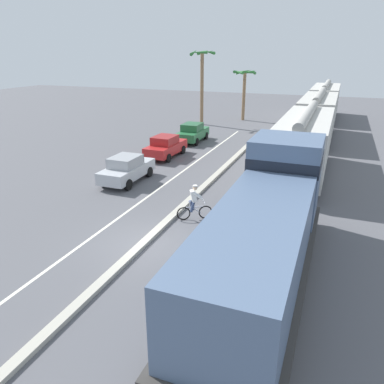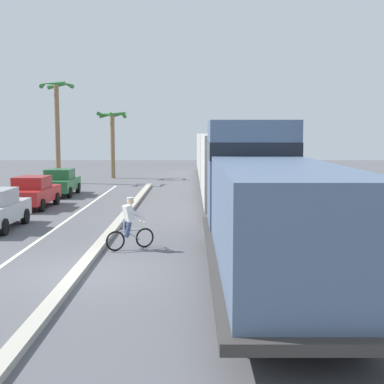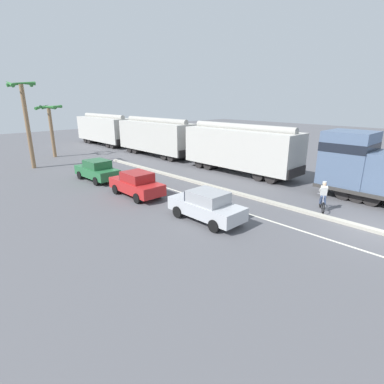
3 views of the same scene
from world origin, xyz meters
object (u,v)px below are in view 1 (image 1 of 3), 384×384
Objects in this scene: parked_car_green at (193,133)px; palm_tree_near at (244,82)px; locomotive at (268,226)px; cyclist at (194,203)px; hopper_car_lead at (304,143)px; parked_car_silver at (127,169)px; palm_tree_far at (202,74)px; hopper_car_middle at (318,116)px; parked_car_red at (166,146)px; hopper_car_trailing at (325,101)px.

palm_tree_near reaches higher than parked_car_green.
locomotive is 6.77× the size of cyclist.
palm_tree_near is (-8.61, 18.73, 2.23)m from hopper_car_lead.
parked_car_silver is at bearing -92.77° from palm_tree_near.
palm_tree_far is (-3.51, -4.35, 0.99)m from palm_tree_near.
hopper_car_middle is 2.52× the size of parked_car_silver.
cyclist is (5.78, -3.63, 0.00)m from parked_car_silver.
locomotive reaches higher than parked_car_red.
cyclist is (-3.99, -32.11, -1.26)m from hopper_car_trailing.
hopper_car_middle is at bearing 78.99° from cyclist.
locomotive reaches higher than hopper_car_middle.
locomotive is 29.39m from palm_tree_far.
parked_car_silver is 24.30m from palm_tree_near.
palm_tree_near is (-8.61, 30.89, 2.51)m from locomotive.
locomotive is 1.50× the size of palm_tree_far.
hopper_car_trailing is (0.00, 23.20, 0.00)m from hopper_car_lead.
parked_car_green is 13.04m from palm_tree_near.
hopper_car_trailing is 32.38m from cyclist.
hopper_car_trailing is 2.52× the size of parked_car_silver.
parked_car_silver is 0.99× the size of parked_car_green.
hopper_car_lead is 1.00× the size of hopper_car_trailing.
palm_tree_near reaches higher than parked_car_silver.
palm_tree_near is (1.16, 24.02, 3.49)m from parked_car_silver.
hopper_car_lead and hopper_car_middle have the same top height.
hopper_car_lead is 11.18m from parked_car_silver.
parked_car_green is 2.47× the size of cyclist.
parked_car_silver is 6.83m from cyclist.
hopper_car_trailing is 2.50× the size of parked_car_red.
hopper_car_lead is (-0.00, 12.16, 0.28)m from locomotive.
palm_tree_far is at bearing -143.97° from hopper_car_trailing.
cyclist reaches higher than parked_car_silver.
hopper_car_trailing is 1.87× the size of palm_tree_near.
hopper_car_middle is 20.94m from cyclist.
parked_car_silver is at bearing 147.88° from cyclist.
palm_tree_near is at bearing 83.77° from parked_car_green.
cyclist is 28.25m from palm_tree_near.
parked_car_red is at bearing 127.78° from locomotive.
hopper_car_lead is at bearing -4.34° from parked_car_red.
locomotive is 1.10× the size of hopper_car_lead.
palm_tree_near reaches higher than cyclist.
hopper_car_lead is 19.08m from palm_tree_far.
hopper_car_middle is 1.87× the size of palm_tree_near.
locomotive is at bearing -74.42° from palm_tree_near.
cyclist is at bearing -68.45° from parked_car_green.
locomotive is at bearing -61.53° from parked_car_green.
locomotive is at bearing -90.00° from hopper_car_trailing.
hopper_car_lead is at bearing 28.39° from parked_car_silver.
palm_tree_near is at bearing 51.10° from palm_tree_far.
hopper_car_lead is 1.00× the size of hopper_car_middle.
parked_car_green is 16.29m from cyclist.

